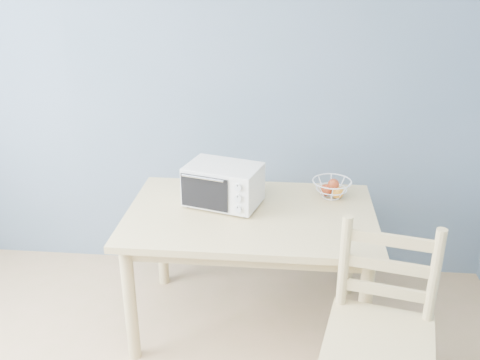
# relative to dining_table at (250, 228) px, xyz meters

# --- Properties ---
(room) EXTENTS (4.01, 4.51, 2.61)m
(room) POSITION_rel_dining_table_xyz_m (-0.44, -1.57, 0.65)
(room) COLOR tan
(room) RESTS_ON ground
(dining_table) EXTENTS (1.40, 0.90, 0.75)m
(dining_table) POSITION_rel_dining_table_xyz_m (0.00, 0.00, 0.00)
(dining_table) COLOR tan
(dining_table) RESTS_ON ground
(toaster_oven) EXTENTS (0.47, 0.38, 0.24)m
(toaster_oven) POSITION_rel_dining_table_xyz_m (-0.18, 0.09, 0.23)
(toaster_oven) COLOR silver
(toaster_oven) RESTS_ON dining_table
(fruit_basket) EXTENTS (0.24, 0.24, 0.12)m
(fruit_basket) POSITION_rel_dining_table_xyz_m (0.47, 0.25, 0.16)
(fruit_basket) COLOR white
(fruit_basket) RESTS_ON dining_table
(dining_chair) EXTENTS (0.56, 0.56, 1.01)m
(dining_chair) POSITION_rel_dining_table_xyz_m (0.64, -0.69, -0.15)
(dining_chair) COLOR tan
(dining_chair) RESTS_ON ground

